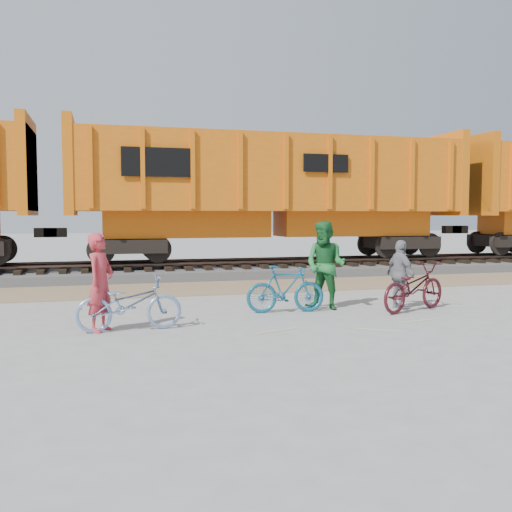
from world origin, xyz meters
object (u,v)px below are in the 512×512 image
object	(u,v)px
bicycle_blue	(129,304)
person_woman	(400,274)
bicycle_maroon	(414,287)
person_man	(325,265)
hopper_car_center	(272,190)
bicycle_teal	(285,289)
person_solo	(100,282)

from	to	relation	value
bicycle_blue	person_woman	distance (m)	6.09
bicycle_maroon	person_man	xyz separation A→B (m)	(-1.77, 0.75, 0.46)
hopper_car_center	bicycle_blue	world-z (taller)	hopper_car_center
hopper_car_center	bicycle_teal	xyz separation A→B (m)	(-2.12, -7.97, -2.50)
bicycle_blue	person_solo	xyz separation A→B (m)	(-0.50, 0.10, 0.39)
person_woman	bicycle_maroon	bearing A→B (deg)	-174.13
person_woman	bicycle_blue	bearing A→B (deg)	90.88
bicycle_blue	person_solo	size ratio (longest dim) A/B	1.06
bicycle_blue	hopper_car_center	bearing A→B (deg)	-35.07
person_solo	person_woman	xyz separation A→B (m)	(6.50, 0.86, -0.12)
bicycle_blue	person_solo	world-z (taller)	person_solo
person_woman	person_man	bearing A→B (deg)	70.08
bicycle_maroon	bicycle_blue	bearing A→B (deg)	71.79
person_woman	hopper_car_center	bearing A→B (deg)	-4.29
bicycle_blue	bicycle_maroon	world-z (taller)	bicycle_maroon
bicycle_blue	bicycle_maroon	xyz separation A→B (m)	(6.10, 0.56, 0.03)
person_man	person_woman	xyz separation A→B (m)	(1.67, -0.35, -0.21)
bicycle_teal	person_solo	bearing A→B (deg)	110.12
person_man	hopper_car_center	bearing A→B (deg)	128.36
person_man	person_woman	world-z (taller)	person_man
bicycle_teal	person_woman	size ratio (longest dim) A/B	1.10
bicycle_teal	bicycle_maroon	distance (m)	2.82
bicycle_blue	bicycle_teal	distance (m)	3.51
bicycle_maroon	person_woman	xyz separation A→B (m)	(-0.10, 0.40, 0.24)
hopper_car_center	person_man	world-z (taller)	hopper_car_center
person_man	person_solo	bearing A→B (deg)	-119.49
hopper_car_center	person_solo	xyz separation A→B (m)	(-5.96, -8.97, -2.11)
hopper_car_center	person_solo	world-z (taller)	hopper_car_center
hopper_car_center	bicycle_maroon	bearing A→B (deg)	-85.64
bicycle_maroon	person_woman	bearing A→B (deg)	-9.37
person_woman	bicycle_teal	bearing A→B (deg)	78.68
bicycle_maroon	person_woman	size ratio (longest dim) A/B	1.31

